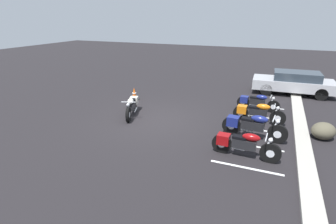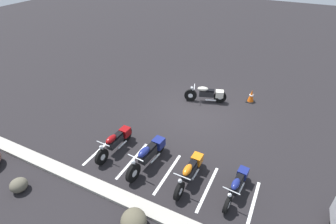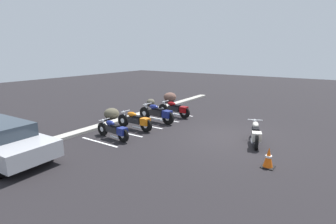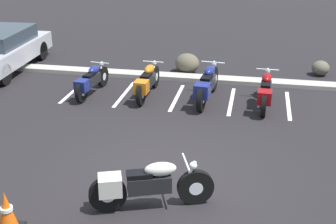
% 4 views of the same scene
% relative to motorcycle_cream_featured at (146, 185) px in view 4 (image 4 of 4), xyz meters
% --- Properties ---
extents(ground, '(60.00, 60.00, 0.00)m').
position_rel_motorcycle_cream_featured_xyz_m(ground, '(0.16, 1.17, -0.45)').
color(ground, black).
extents(motorcycle_cream_featured, '(2.04, 0.95, 0.84)m').
position_rel_motorcycle_cream_featured_xyz_m(motorcycle_cream_featured, '(0.00, 0.00, 0.00)').
color(motorcycle_cream_featured, black).
rests_on(motorcycle_cream_featured, ground).
extents(parked_bike_0, '(0.57, 1.97, 0.77)m').
position_rel_motorcycle_cream_featured_xyz_m(parked_bike_0, '(-2.80, 5.10, -0.03)').
color(parked_bike_0, black).
rests_on(parked_bike_0, ground).
extents(parked_bike_1, '(0.59, 2.11, 0.83)m').
position_rel_motorcycle_cream_featured_xyz_m(parked_bike_1, '(-1.23, 5.25, -0.00)').
color(parked_bike_1, black).
rests_on(parked_bike_1, ground).
extents(parked_bike_2, '(0.66, 2.32, 0.91)m').
position_rel_motorcycle_cream_featured_xyz_m(parked_bike_2, '(0.43, 5.19, 0.04)').
color(parked_bike_2, black).
rests_on(parked_bike_2, ground).
extents(parked_bike_3, '(0.60, 2.13, 0.84)m').
position_rel_motorcycle_cream_featured_xyz_m(parked_bike_3, '(1.96, 5.09, 0.00)').
color(parked_bike_3, black).
rests_on(parked_bike_3, ground).
extents(car_silver, '(1.96, 4.37, 1.29)m').
position_rel_motorcycle_cream_featured_xyz_m(car_silver, '(-6.47, 6.79, 0.23)').
color(car_silver, black).
rests_on(car_silver, ground).
extents(concrete_curb, '(18.00, 0.50, 0.12)m').
position_rel_motorcycle_cream_featured_xyz_m(concrete_curb, '(0.16, 6.97, -0.39)').
color(concrete_curb, '#A8A399').
rests_on(concrete_curb, ground).
extents(landscape_rock_1, '(0.66, 0.68, 0.46)m').
position_rel_motorcycle_cream_featured_xyz_m(landscape_rock_1, '(3.67, 8.19, -0.21)').
color(landscape_rock_1, '#5A5546').
rests_on(landscape_rock_1, ground).
extents(landscape_rock_2, '(1.10, 1.12, 0.62)m').
position_rel_motorcycle_cream_featured_xyz_m(landscape_rock_2, '(-0.49, 7.65, -0.14)').
color(landscape_rock_2, brown).
rests_on(landscape_rock_2, ground).
extents(traffic_cone, '(0.40, 0.40, 0.68)m').
position_rel_motorcycle_cream_featured_xyz_m(traffic_cone, '(-2.00, -1.01, -0.13)').
color(traffic_cone, black).
rests_on(traffic_cone, ground).
extents(stall_line_0, '(0.10, 2.10, 0.00)m').
position_rel_motorcycle_cream_featured_xyz_m(stall_line_0, '(-3.42, 5.34, -0.44)').
color(stall_line_0, white).
rests_on(stall_line_0, ground).
extents(stall_line_1, '(0.10, 2.10, 0.00)m').
position_rel_motorcycle_cream_featured_xyz_m(stall_line_1, '(-1.92, 5.34, -0.44)').
color(stall_line_1, white).
rests_on(stall_line_1, ground).
extents(stall_line_2, '(0.10, 2.10, 0.00)m').
position_rel_motorcycle_cream_featured_xyz_m(stall_line_2, '(-0.42, 5.34, -0.44)').
color(stall_line_2, white).
rests_on(stall_line_2, ground).
extents(stall_line_3, '(0.10, 2.10, 0.00)m').
position_rel_motorcycle_cream_featured_xyz_m(stall_line_3, '(1.08, 5.34, -0.44)').
color(stall_line_3, white).
rests_on(stall_line_3, ground).
extents(stall_line_4, '(0.10, 2.10, 0.00)m').
position_rel_motorcycle_cream_featured_xyz_m(stall_line_4, '(2.59, 5.34, -0.44)').
color(stall_line_4, white).
rests_on(stall_line_4, ground).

